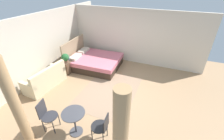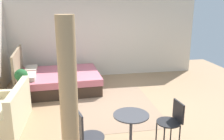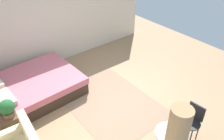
{
  "view_description": "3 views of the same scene",
  "coord_description": "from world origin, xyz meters",
  "px_view_note": "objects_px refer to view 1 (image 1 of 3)",
  "views": [
    {
      "loc": [
        -4.03,
        -1.66,
        3.57
      ],
      "look_at": [
        0.31,
        0.14,
        0.79
      ],
      "focal_mm": 24.34,
      "sensor_mm": 36.0,
      "label": 1
    },
    {
      "loc": [
        -5.52,
        1.28,
        2.54
      ],
      "look_at": [
        0.13,
        0.22,
        0.92
      ],
      "focal_mm": 39.9,
      "sensor_mm": 36.0,
      "label": 2
    },
    {
      "loc": [
        -3.39,
        2.81,
        3.92
      ],
      "look_at": [
        -0.06,
        0.19,
        1.08
      ],
      "focal_mm": 36.47,
      "sensor_mm": 36.0,
      "label": 3
    }
  ],
  "objects_px": {
    "nightstand": "(68,67)",
    "balcony_table": "(74,119)",
    "couch": "(46,80)",
    "cafe_chair_near_window": "(46,113)",
    "vase": "(68,58)",
    "cafe_chair_near_couch": "(102,126)",
    "potted_plant": "(65,58)",
    "bed": "(94,61)"
  },
  "relations": [
    {
      "from": "bed",
      "to": "cafe_chair_near_couch",
      "type": "height_order",
      "value": "bed"
    },
    {
      "from": "nightstand",
      "to": "potted_plant",
      "type": "bearing_deg",
      "value": -155.08
    },
    {
      "from": "couch",
      "to": "vase",
      "type": "height_order",
      "value": "couch"
    },
    {
      "from": "couch",
      "to": "cafe_chair_near_window",
      "type": "distance_m",
      "value": 2.11
    },
    {
      "from": "bed",
      "to": "balcony_table",
      "type": "relative_size",
      "value": 3.25
    },
    {
      "from": "cafe_chair_near_couch",
      "to": "bed",
      "type": "bearing_deg",
      "value": 31.6
    },
    {
      "from": "couch",
      "to": "cafe_chair_near_couch",
      "type": "bearing_deg",
      "value": -112.78
    },
    {
      "from": "cafe_chair_near_window",
      "to": "cafe_chair_near_couch",
      "type": "distance_m",
      "value": 1.56
    },
    {
      "from": "potted_plant",
      "to": "balcony_table",
      "type": "height_order",
      "value": "potted_plant"
    },
    {
      "from": "vase",
      "to": "balcony_table",
      "type": "relative_size",
      "value": 0.28
    },
    {
      "from": "potted_plant",
      "to": "bed",
      "type": "bearing_deg",
      "value": -38.84
    },
    {
      "from": "couch",
      "to": "balcony_table",
      "type": "distance_m",
      "value": 2.61
    },
    {
      "from": "vase",
      "to": "cafe_chair_near_window",
      "type": "height_order",
      "value": "cafe_chair_near_window"
    },
    {
      "from": "cafe_chair_near_window",
      "to": "cafe_chair_near_couch",
      "type": "relative_size",
      "value": 1.09
    },
    {
      "from": "cafe_chair_near_couch",
      "to": "balcony_table",
      "type": "bearing_deg",
      "value": 94.89
    },
    {
      "from": "vase",
      "to": "cafe_chair_near_couch",
      "type": "distance_m",
      "value": 3.91
    },
    {
      "from": "nightstand",
      "to": "cafe_chair_near_couch",
      "type": "xyz_separation_m",
      "value": [
        -2.49,
        -2.92,
        0.27
      ]
    },
    {
      "from": "nightstand",
      "to": "balcony_table",
      "type": "bearing_deg",
      "value": -139.87
    },
    {
      "from": "potted_plant",
      "to": "cafe_chair_near_couch",
      "type": "distance_m",
      "value": 3.75
    },
    {
      "from": "nightstand",
      "to": "potted_plant",
      "type": "relative_size",
      "value": 1.36
    },
    {
      "from": "balcony_table",
      "to": "cafe_chair_near_window",
      "type": "xyz_separation_m",
      "value": [
        -0.16,
        0.77,
        0.05
      ]
    },
    {
      "from": "cafe_chair_near_window",
      "to": "bed",
      "type": "bearing_deg",
      "value": 8.51
    },
    {
      "from": "potted_plant",
      "to": "vase",
      "type": "distance_m",
      "value": 0.25
    },
    {
      "from": "nightstand",
      "to": "balcony_table",
      "type": "xyz_separation_m",
      "value": [
        -2.55,
        -2.15,
        0.23
      ]
    },
    {
      "from": "balcony_table",
      "to": "cafe_chair_near_couch",
      "type": "bearing_deg",
      "value": -85.11
    },
    {
      "from": "cafe_chair_near_window",
      "to": "balcony_table",
      "type": "bearing_deg",
      "value": -77.99
    },
    {
      "from": "vase",
      "to": "cafe_chair_near_couch",
      "type": "relative_size",
      "value": 0.24
    },
    {
      "from": "couch",
      "to": "cafe_chair_near_window",
      "type": "bearing_deg",
      "value": -135.45
    },
    {
      "from": "cafe_chair_near_couch",
      "to": "potted_plant",
      "type": "bearing_deg",
      "value": 50.31
    },
    {
      "from": "nightstand",
      "to": "cafe_chair_near_window",
      "type": "height_order",
      "value": "cafe_chair_near_window"
    },
    {
      "from": "bed",
      "to": "couch",
      "type": "distance_m",
      "value": 2.31
    },
    {
      "from": "potted_plant",
      "to": "balcony_table",
      "type": "distance_m",
      "value": 3.24
    },
    {
      "from": "bed",
      "to": "nightstand",
      "type": "distance_m",
      "value": 1.23
    },
    {
      "from": "vase",
      "to": "cafe_chair_near_couch",
      "type": "xyz_separation_m",
      "value": [
        -2.61,
        -2.92,
        -0.1
      ]
    },
    {
      "from": "couch",
      "to": "balcony_table",
      "type": "height_order",
      "value": "couch"
    },
    {
      "from": "couch",
      "to": "balcony_table",
      "type": "xyz_separation_m",
      "value": [
        -1.33,
        -2.24,
        0.21
      ]
    },
    {
      "from": "potted_plant",
      "to": "cafe_chair_near_window",
      "type": "height_order",
      "value": "potted_plant"
    },
    {
      "from": "bed",
      "to": "vase",
      "type": "distance_m",
      "value": 1.19
    },
    {
      "from": "couch",
      "to": "cafe_chair_near_window",
      "type": "xyz_separation_m",
      "value": [
        -1.49,
        -1.47,
        0.26
      ]
    },
    {
      "from": "vase",
      "to": "nightstand",
      "type": "bearing_deg",
      "value": 176.31
    },
    {
      "from": "potted_plant",
      "to": "cafe_chair_near_window",
      "type": "bearing_deg",
      "value": -152.92
    },
    {
      "from": "couch",
      "to": "potted_plant",
      "type": "xyz_separation_m",
      "value": [
        1.12,
        -0.13,
        0.46
      ]
    }
  ]
}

